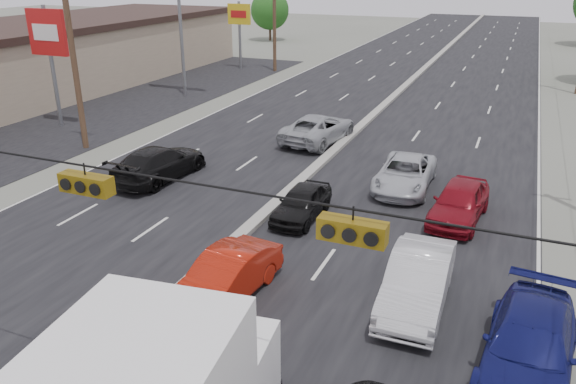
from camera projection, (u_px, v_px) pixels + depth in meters
name	position (u px, v px, depth m)	size (l,w,h in m)	color
road_surface	(383.00, 108.00, 38.39)	(20.00, 160.00, 0.02)	black
center_median	(383.00, 106.00, 38.35)	(0.50, 160.00, 0.20)	gray
strip_mall	(32.00, 61.00, 42.50)	(12.00, 42.00, 4.60)	tan
parking_lot	(133.00, 101.00, 40.16)	(10.00, 42.00, 0.02)	black
utility_pole_left_b	(72.00, 50.00, 28.08)	(1.60, 0.30, 10.00)	#422D1E
utility_pole_left_c	(274.00, 13.00, 49.45)	(1.60, 0.30, 10.00)	#422D1E
traffic_signals	(82.00, 181.00, 10.17)	(25.00, 0.30, 0.54)	black
pole_sign_mid	(48.00, 39.00, 32.25)	(2.60, 0.25, 7.00)	slate
pole_sign_far	(239.00, 20.00, 50.96)	(2.20, 0.25, 6.00)	slate
tree_left_far	(270.00, 10.00, 70.45)	(4.80, 4.80, 6.12)	#382619
red_sedan	(226.00, 277.00, 16.28)	(1.48, 4.24, 1.40)	#AC1B0A
queue_car_a	(302.00, 203.00, 21.51)	(1.48, 3.68, 1.25)	black
queue_car_b	(418.00, 281.00, 15.94)	(1.64, 4.69, 1.55)	silver
queue_car_c	(405.00, 174.00, 24.34)	(2.24, 4.87, 1.35)	#B6BABF
queue_car_d	(529.00, 347.00, 13.29)	(2.05, 5.04, 1.46)	#111455
queue_car_e	(459.00, 202.00, 21.28)	(1.76, 4.37, 1.49)	maroon
oncoming_near	(159.00, 163.00, 25.42)	(2.11, 5.18, 1.50)	black
oncoming_far	(318.00, 129.00, 30.75)	(2.52, 5.46, 1.52)	#A0A3A7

